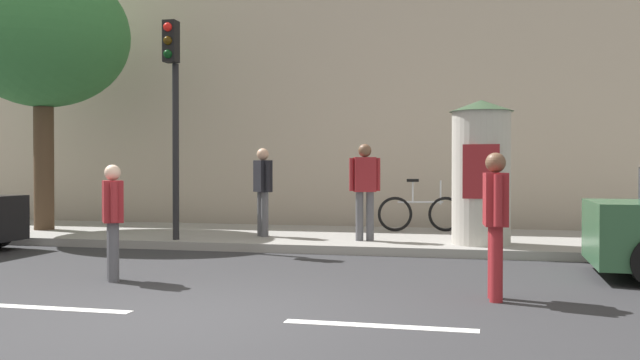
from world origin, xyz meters
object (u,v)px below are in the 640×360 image
pedestrian_near_pole (263,185)px  street_tree (43,36)px  pedestrian_in_light_jacket (495,214)px  pedestrian_in_red_top (365,184)px  poster_column (481,171)px  bicycle_leaning (420,213)px  traffic_light (173,92)px  pedestrian_with_bag (113,214)px

pedestrian_near_pole → street_tree: bearing=176.4°
pedestrian_in_light_jacket → pedestrian_in_red_top: 4.97m
poster_column → street_tree: 9.57m
poster_column → pedestrian_near_pole: (-4.09, 0.44, -0.27)m
poster_column → pedestrian_in_light_jacket: size_ratio=1.53×
bicycle_leaning → pedestrian_in_red_top: bearing=-111.3°
poster_column → bicycle_leaning: 2.67m
pedestrian_in_light_jacket → pedestrian_near_pole: pedestrian_near_pole is taller
pedestrian_in_light_jacket → bicycle_leaning: (-1.40, 6.53, -0.42)m
bicycle_leaning → street_tree: bearing=-169.5°
poster_column → pedestrian_in_red_top: size_ratio=1.42×
street_tree → pedestrian_in_red_top: (7.06, -0.63, -3.10)m
traffic_light → pedestrian_in_light_jacket: 6.99m
traffic_light → pedestrian_near_pole: size_ratio=2.34×
pedestrian_with_bag → street_tree: bearing=132.6°
traffic_light → street_tree: 4.16m
street_tree → traffic_light: bearing=-20.5°
poster_column → pedestrian_with_bag: bearing=-138.2°
street_tree → bicycle_leaning: bearing=10.5°
pedestrian_in_light_jacket → pedestrian_in_red_top: (-2.21, 4.44, 0.22)m
pedestrian_in_light_jacket → pedestrian_with_bag: pedestrian_in_light_jacket is taller
street_tree → pedestrian_with_bag: bearing=-47.4°
street_tree → pedestrian_near_pole: 5.93m
pedestrian_near_pole → bicycle_leaning: bearing=31.7°
bicycle_leaning → pedestrian_in_light_jacket: bearing=-77.9°
street_tree → pedestrian_in_red_top: 7.74m
bicycle_leaning → pedestrian_near_pole: bearing=-148.3°
pedestrian_with_bag → pedestrian_in_red_top: (2.57, 4.24, 0.31)m
poster_column → pedestrian_in_light_jacket: bearing=-87.8°
traffic_light → bicycle_leaning: bearing=33.8°
traffic_light → street_tree: (-3.65, 1.37, 1.44)m
pedestrian_in_light_jacket → pedestrian_with_bag: size_ratio=1.08×
traffic_light → bicycle_leaning: (4.22, 2.82, -2.30)m
pedestrian_with_bag → pedestrian_near_pole: size_ratio=0.89×
traffic_light → pedestrian_near_pole: traffic_light is taller
traffic_light → pedestrian_near_pole: bearing=37.8°
pedestrian_in_light_jacket → pedestrian_with_bag: 4.79m
poster_column → street_tree: size_ratio=0.44×
poster_column → pedestrian_in_light_jacket: 4.35m
street_tree → bicycle_leaning: size_ratio=3.28×
poster_column → pedestrian_near_pole: size_ratio=1.46×
pedestrian_in_red_top → pedestrian_near_pole: bearing=171.1°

